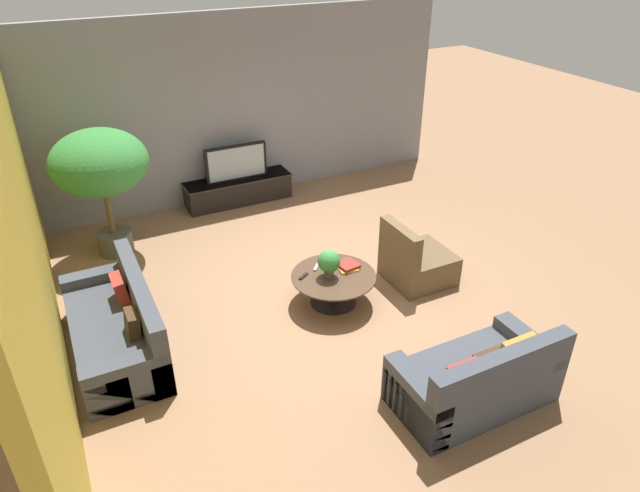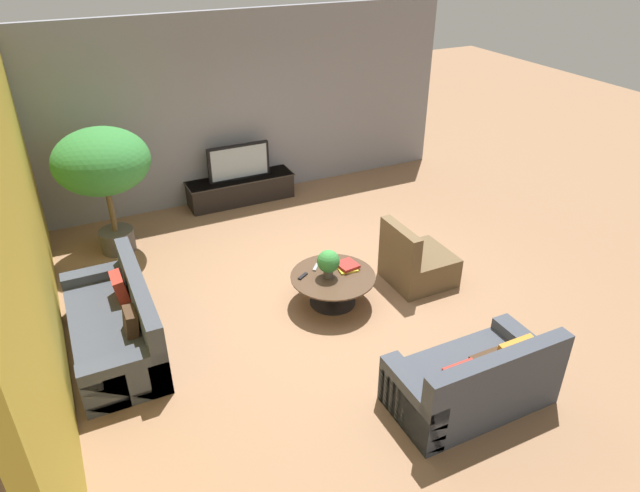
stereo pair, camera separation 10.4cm
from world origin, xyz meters
name	(u,v)px [view 1 (the left image)]	position (x,y,z in m)	size (l,w,h in m)	color
ground_plane	(328,286)	(0.00, 0.00, 0.00)	(24.00, 24.00, 0.00)	#8C6647
back_wall_stone	(236,108)	(0.00, 3.26, 1.50)	(7.40, 0.12, 3.00)	gray
side_wall_left	(26,232)	(-3.26, 0.20, 1.50)	(0.12, 7.40, 3.00)	gold
media_console	(238,190)	(-0.17, 2.94, 0.22)	(1.79, 0.50, 0.42)	black
television	(236,163)	(-0.17, 2.94, 0.70)	(1.03, 0.13, 0.58)	black
coffee_table	(333,283)	(-0.11, -0.35, 0.28)	(1.04, 1.04, 0.39)	black
couch_by_wall	(118,329)	(-2.64, -0.08, 0.28)	(0.84, 1.96, 0.84)	#3D424C
couch_near_entry	(477,380)	(0.34, -2.48, 0.29)	(1.57, 0.84, 0.84)	#3D424C
armchair_wicker	(416,263)	(1.08, -0.40, 0.27)	(0.80, 0.76, 0.86)	brown
potted_palm_tall	(100,167)	(-2.31, 2.16, 1.31)	(1.28, 1.28, 1.80)	#514C47
potted_plant_tabletop	(329,262)	(-0.17, -0.35, 0.60)	(0.28, 0.28, 0.36)	#514C47
book_stack	(347,266)	(0.13, -0.27, 0.42)	(0.27, 0.31, 0.06)	gold
remote_black	(303,276)	(-0.45, -0.22, 0.40)	(0.04, 0.16, 0.02)	black
remote_silver	(316,267)	(-0.22, -0.10, 0.40)	(0.04, 0.16, 0.02)	gray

